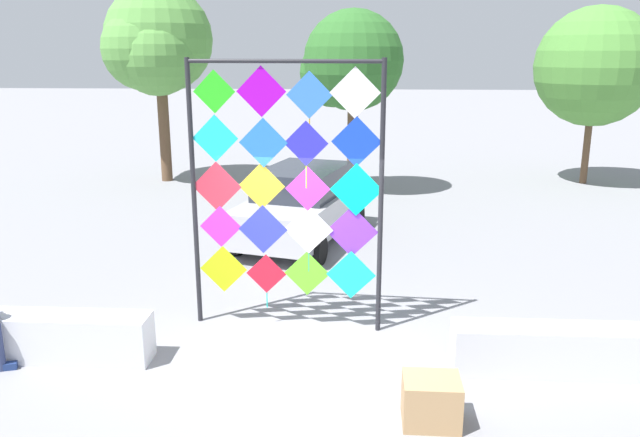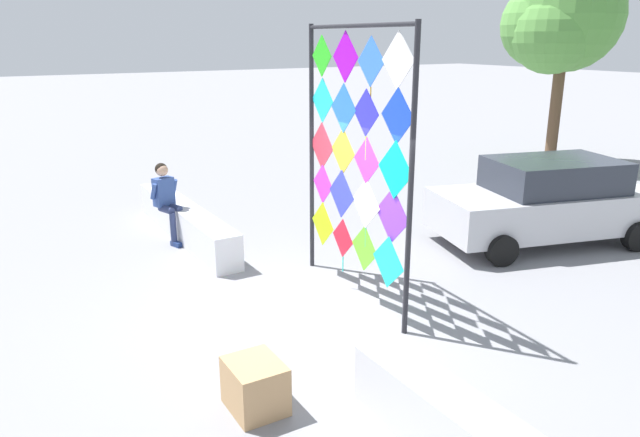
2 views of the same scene
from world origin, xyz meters
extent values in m
plane|color=gray|center=(0.00, 0.00, 0.00)|extent=(120.00, 120.00, 0.00)
cube|color=silver|center=(4.07, -0.32, 0.31)|extent=(4.28, 0.48, 0.62)
cylinder|color=#232328|center=(-1.61, 1.00, 1.92)|extent=(0.07, 0.07, 3.83)
cylinder|color=#232328|center=(1.04, 0.83, 1.92)|extent=(0.07, 0.07, 3.83)
cylinder|color=#232328|center=(-0.28, 0.92, 3.78)|extent=(2.65, 0.23, 0.06)
cube|color=#BFEF14|center=(-1.22, 0.97, 0.83)|extent=(0.70, 0.06, 0.70)
cube|color=red|center=(-0.59, 0.93, 0.79)|extent=(0.59, 0.05, 0.59)
cylinder|color=#16E5D0|center=(-0.58, 0.94, 0.38)|extent=(0.02, 0.02, 0.24)
cube|color=#68EF2A|center=(0.01, 0.91, 0.82)|extent=(0.66, 0.06, 0.66)
cube|color=#19E9D1|center=(0.64, 0.84, 0.83)|extent=(0.71, 0.06, 0.71)
cube|color=#CF2CD4|center=(-1.24, 0.98, 1.47)|extent=(0.61, 0.05, 0.61)
cylinder|color=#1DE516|center=(-1.23, 0.99, 1.07)|extent=(0.02, 0.02, 0.20)
cube|color=blue|center=(-0.62, 0.92, 1.46)|extent=(0.71, 0.06, 0.71)
cube|color=white|center=(0.04, 0.90, 1.47)|extent=(0.70, 0.06, 0.70)
cylinder|color=#16E5A6|center=(0.04, 0.91, 0.99)|extent=(0.02, 0.02, 0.28)
cube|color=#7B34DE|center=(0.65, 0.87, 1.46)|extent=(0.74, 0.06, 0.74)
cube|color=#CF2D41|center=(-1.27, 0.99, 2.06)|extent=(0.72, 0.06, 0.72)
cube|color=gold|center=(-0.62, 0.95, 2.08)|extent=(0.67, 0.06, 0.67)
cylinder|color=blue|center=(-0.62, 0.96, 1.62)|extent=(0.02, 0.02, 0.26)
cube|color=#CC34DF|center=(0.03, 0.90, 2.06)|extent=(0.63, 0.05, 0.63)
cube|color=#05D9B8|center=(0.70, 0.85, 2.07)|extent=(0.73, 0.06, 0.73)
cube|color=#1EDCF1|center=(-1.26, 0.99, 2.74)|extent=(0.66, 0.06, 0.66)
cube|color=blue|center=(-0.58, 0.92, 2.70)|extent=(0.68, 0.06, 0.68)
cube|color=#2C2BE9|center=(0.01, 0.88, 2.70)|extent=(0.62, 0.05, 0.62)
cylinder|color=yellow|center=(0.01, 0.89, 2.23)|extent=(0.02, 0.02, 0.32)
cube|color=blue|center=(0.69, 0.86, 2.73)|extent=(0.69, 0.06, 0.69)
cylinder|color=yellow|center=(0.69, 0.87, 2.20)|extent=(0.02, 0.02, 0.36)
cube|color=#29D11E|center=(-1.25, 0.97, 3.38)|extent=(0.59, 0.05, 0.59)
cube|color=#A70BD3|center=(-0.60, 0.95, 3.38)|extent=(0.69, 0.06, 0.69)
cube|color=#3576F4|center=(0.05, 0.91, 3.34)|extent=(0.63, 0.05, 0.63)
cylinder|color=orange|center=(0.05, 0.92, 2.92)|extent=(0.02, 0.02, 0.21)
cube|color=white|center=(0.66, 0.86, 3.38)|extent=(0.68, 0.06, 0.68)
cylinder|color=blue|center=(0.67, 0.87, 2.94)|extent=(0.02, 0.02, 0.20)
cube|color=navy|center=(-3.69, -0.64, 0.04)|extent=(0.26, 0.17, 0.09)
cylinder|color=navy|center=(-3.80, -0.49, 0.31)|extent=(0.11, 0.11, 0.62)
cube|color=navy|center=(-3.74, -0.47, 0.04)|extent=(0.26, 0.17, 0.09)
cube|color=#B7B7BC|center=(-0.46, 5.24, 0.62)|extent=(2.72, 4.30, 0.71)
cube|color=#282D38|center=(-0.42, 5.38, 1.26)|extent=(2.05, 2.56, 0.57)
cylinder|color=black|center=(0.00, 3.70, 0.27)|extent=(0.34, 0.57, 0.53)
cylinder|color=black|center=(-1.65, 4.16, 0.27)|extent=(0.34, 0.57, 0.53)
cylinder|color=black|center=(0.73, 6.32, 0.27)|extent=(0.34, 0.57, 0.53)
cylinder|color=black|center=(-0.92, 6.77, 0.27)|extent=(0.34, 0.57, 0.53)
cube|color=tan|center=(1.54, -1.51, 0.26)|extent=(0.62, 0.52, 0.52)
cylinder|color=brown|center=(7.60, 11.76, 1.21)|extent=(0.21, 0.21, 2.43)
sphere|color=#4C8938|center=(7.60, 11.76, 3.47)|extent=(3.47, 3.47, 3.47)
sphere|color=#4C8938|center=(8.05, 11.80, 3.74)|extent=(1.97, 1.97, 1.97)
sphere|color=#4C8938|center=(7.14, 11.91, 3.64)|extent=(1.96, 1.96, 1.96)
cylinder|color=brown|center=(-5.20, 11.41, 1.65)|extent=(0.33, 0.33, 3.29)
sphere|color=#569342|center=(-5.20, 11.41, 4.24)|extent=(3.16, 3.16, 3.16)
sphere|color=#569342|center=(-5.10, 10.80, 3.79)|extent=(2.32, 2.32, 2.32)
sphere|color=#569342|center=(-5.52, 10.90, 3.97)|extent=(2.39, 2.39, 2.39)
cylinder|color=brown|center=(0.56, 10.00, 1.43)|extent=(0.30, 0.30, 2.85)
sphere|color=#2D6628|center=(0.56, 10.00, 3.67)|extent=(2.72, 2.72, 2.72)
sphere|color=#2D6628|center=(0.02, 10.44, 3.32)|extent=(1.92, 1.92, 1.92)
sphere|color=#2D6628|center=(0.17, 10.29, 3.35)|extent=(1.68, 1.68, 1.68)
camera|label=1|loc=(0.71, -7.66, 3.92)|focal=35.55mm
camera|label=2|loc=(6.41, -3.66, 3.64)|focal=33.48mm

